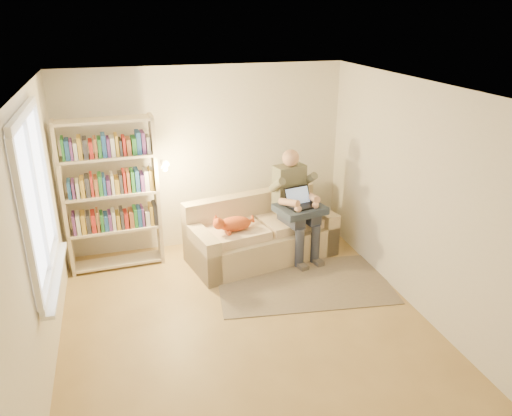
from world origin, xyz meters
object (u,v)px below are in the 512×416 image
object	(u,v)px
bookshelf	(111,188)
laptop	(302,201)
cat	(232,224)
sofa	(260,236)
person	(294,199)

from	to	relation	value
bookshelf	laptop	bearing A→B (deg)	-13.56
cat	laptop	distance (m)	1.01
sofa	cat	world-z (taller)	sofa
person	bookshelf	xyz separation A→B (m)	(-2.42, 0.33, 0.28)
cat	bookshelf	bearing A→B (deg)	149.58
sofa	cat	bearing A→B (deg)	-165.22
cat	laptop	size ratio (longest dim) A/B	1.44
cat	sofa	bearing A→B (deg)	14.78
person	laptop	xyz separation A→B (m)	(0.06, -0.13, 0.01)
person	cat	xyz separation A→B (m)	(-0.92, -0.17, -0.20)
laptop	bookshelf	xyz separation A→B (m)	(-2.48, 0.46, 0.27)
person	bookshelf	distance (m)	2.46
sofa	person	xyz separation A→B (m)	(0.47, -0.06, 0.53)
cat	laptop	bearing A→B (deg)	-9.91
person	bookshelf	size ratio (longest dim) A/B	0.74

